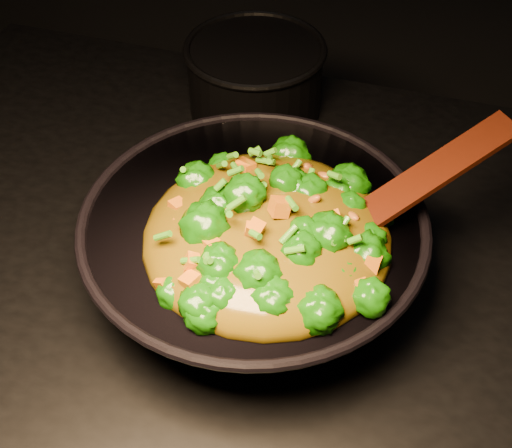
% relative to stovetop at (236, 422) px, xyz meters
% --- Properties ---
extents(stovetop, '(1.20, 0.90, 0.90)m').
position_rel_stovetop_xyz_m(stovetop, '(0.00, 0.00, 0.00)').
color(stovetop, black).
rests_on(stovetop, ground).
extents(wok, '(0.49, 0.49, 0.11)m').
position_rel_stovetop_xyz_m(wok, '(0.05, -0.04, 0.51)').
color(wok, black).
rests_on(wok, stovetop).
extents(stir_fry, '(0.33, 0.33, 0.10)m').
position_rel_stovetop_xyz_m(stir_fry, '(0.07, -0.07, 0.61)').
color(stir_fry, '#165E06').
rests_on(stir_fry, wok).
extents(spatula, '(0.22, 0.21, 0.11)m').
position_rel_stovetop_xyz_m(spatula, '(0.21, 0.02, 0.61)').
color(spatula, '#3A1A06').
rests_on(spatula, wok).
extents(back_pot, '(0.27, 0.27, 0.12)m').
position_rel_stovetop_xyz_m(back_pot, '(-0.06, 0.32, 0.51)').
color(back_pot, black).
rests_on(back_pot, stovetop).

